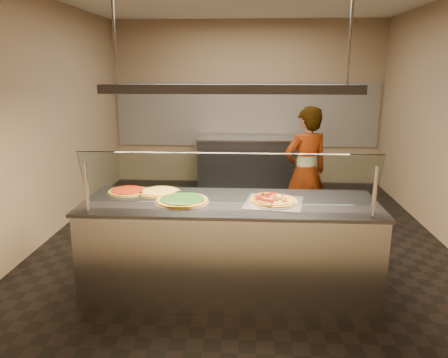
# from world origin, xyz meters

# --- Properties ---
(ground) EXTENTS (5.00, 6.00, 0.02)m
(ground) POSITION_xyz_m (0.00, 0.00, -0.01)
(ground) COLOR black
(ground) RESTS_ON ground
(wall_back) EXTENTS (5.00, 0.02, 3.00)m
(wall_back) POSITION_xyz_m (0.00, 3.01, 1.50)
(wall_back) COLOR #8E785C
(wall_back) RESTS_ON ground
(wall_front) EXTENTS (5.00, 0.02, 3.00)m
(wall_front) POSITION_xyz_m (0.00, -3.01, 1.50)
(wall_front) COLOR #8E785C
(wall_front) RESTS_ON ground
(wall_left) EXTENTS (0.02, 6.00, 3.00)m
(wall_left) POSITION_xyz_m (-2.51, 0.00, 1.50)
(wall_left) COLOR #8E785C
(wall_left) RESTS_ON ground
(tile_band) EXTENTS (4.90, 0.02, 1.20)m
(tile_band) POSITION_xyz_m (0.00, 2.98, 1.30)
(tile_band) COLOR silver
(tile_band) RESTS_ON wall_back
(serving_counter) EXTENTS (2.72, 0.94, 0.93)m
(serving_counter) POSITION_xyz_m (-0.11, -1.39, 0.47)
(serving_counter) COLOR #B7B7BC
(serving_counter) RESTS_ON ground
(sneeze_guard) EXTENTS (2.48, 0.18, 0.54)m
(sneeze_guard) POSITION_xyz_m (-0.11, -1.73, 1.23)
(sneeze_guard) COLOR #B7B7BC
(sneeze_guard) RESTS_ON serving_counter
(perforated_tray) EXTENTS (0.59, 0.59, 0.01)m
(perforated_tray) POSITION_xyz_m (0.29, -1.41, 0.94)
(perforated_tray) COLOR silver
(perforated_tray) RESTS_ON serving_counter
(half_pizza_pepperoni) EXTENTS (0.28, 0.45, 0.05)m
(half_pizza_pepperoni) POSITION_xyz_m (0.19, -1.41, 0.96)
(half_pizza_pepperoni) COLOR #9F6C1F
(half_pizza_pepperoni) RESTS_ON perforated_tray
(half_pizza_sausage) EXTENTS (0.28, 0.45, 0.04)m
(half_pizza_sausage) POSITION_xyz_m (0.39, -1.41, 0.96)
(half_pizza_sausage) COLOR #9F6C1F
(half_pizza_sausage) RESTS_ON perforated_tray
(pizza_spinach) EXTENTS (0.50, 0.50, 0.03)m
(pizza_spinach) POSITION_xyz_m (-0.55, -1.44, 0.95)
(pizza_spinach) COLOR silver
(pizza_spinach) RESTS_ON serving_counter
(pizza_cheese) EXTENTS (0.43, 0.43, 0.03)m
(pizza_cheese) POSITION_xyz_m (-0.81, -1.16, 0.94)
(pizza_cheese) COLOR silver
(pizza_cheese) RESTS_ON serving_counter
(pizza_tomato) EXTENTS (0.40, 0.40, 0.03)m
(pizza_tomato) POSITION_xyz_m (-1.14, -1.15, 0.94)
(pizza_tomato) COLOR silver
(pizza_tomato) RESTS_ON serving_counter
(pizza_spatula) EXTENTS (0.17, 0.23, 0.02)m
(pizza_spatula) POSITION_xyz_m (-0.70, -1.15, 0.96)
(pizza_spatula) COLOR #B7B7BC
(pizza_spatula) RESTS_ON pizza_spinach
(prep_table) EXTENTS (1.78, 0.74, 0.93)m
(prep_table) POSITION_xyz_m (0.02, 2.55, 0.47)
(prep_table) COLOR #424248
(prep_table) RESTS_ON ground
(worker) EXTENTS (0.72, 0.62, 1.68)m
(worker) POSITION_xyz_m (0.79, 0.23, 0.84)
(worker) COLOR #26222C
(worker) RESTS_ON ground
(heat_lamp_housing) EXTENTS (2.30, 0.18, 0.08)m
(heat_lamp_housing) POSITION_xyz_m (-0.11, -1.39, 1.95)
(heat_lamp_housing) COLOR #424248
(heat_lamp_housing) RESTS_ON ceiling
(lamp_rod_left) EXTENTS (0.02, 0.02, 1.01)m
(lamp_rod_left) POSITION_xyz_m (-1.11, -1.39, 2.50)
(lamp_rod_left) COLOR #B7B7BC
(lamp_rod_left) RESTS_ON ceiling
(lamp_rod_right) EXTENTS (0.02, 0.02, 1.01)m
(lamp_rod_right) POSITION_xyz_m (0.89, -1.39, 2.50)
(lamp_rod_right) COLOR #B7B7BC
(lamp_rod_right) RESTS_ON ceiling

